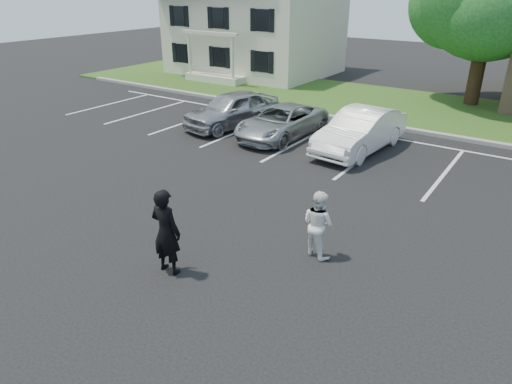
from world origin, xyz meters
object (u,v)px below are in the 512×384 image
car_silver_west (232,109)px  car_white_sedan (360,131)px  man_black_suit (166,232)px  house (255,14)px  car_silver_minivan (282,122)px  man_white_shirt (318,224)px

car_silver_west → car_white_sedan: (5.80, 0.15, -0.00)m
man_black_suit → car_white_sedan: size_ratio=0.42×
house → car_white_sedan: bearing=-42.4°
house → car_silver_west: 13.77m
car_silver_west → car_white_sedan: same height
car_silver_west → car_silver_minivan: bearing=11.8°
man_white_shirt → car_white_sedan: man_white_shirt is taller
house → car_white_sedan: (12.54, -11.46, -3.06)m
car_silver_west → car_white_sedan: 5.80m
man_black_suit → car_white_sedan: bearing=-95.9°
man_black_suit → car_white_sedan: 9.74m
man_white_shirt → car_silver_minivan: (-5.30, 7.12, -0.17)m
man_black_suit → car_silver_minivan: bearing=-76.9°
house → man_white_shirt: house is taller
house → car_silver_west: (6.73, -11.62, -3.06)m
car_silver_west → car_silver_minivan: car_silver_west is taller
house → car_silver_minivan: bearing=-51.5°
man_white_shirt → car_silver_west: bearing=-26.4°
man_black_suit → car_silver_west: size_ratio=0.43×
man_white_shirt → car_silver_west: 10.62m
man_white_shirt → car_silver_minivan: man_white_shirt is taller
man_white_shirt → car_silver_minivan: size_ratio=0.35×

